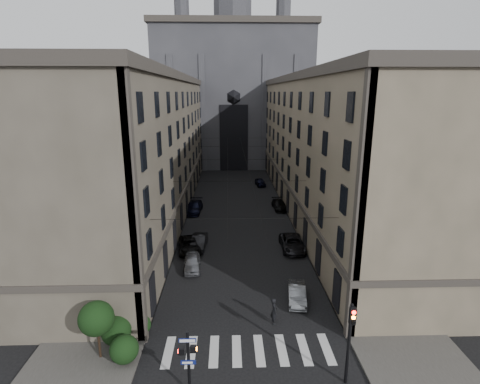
{
  "coord_description": "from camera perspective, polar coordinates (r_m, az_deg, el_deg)",
  "views": [
    {
      "loc": [
        -1.2,
        -16.19,
        16.58
      ],
      "look_at": [
        -0.3,
        12.53,
        8.87
      ],
      "focal_mm": 28.0,
      "sensor_mm": 36.0,
      "label": 1
    }
  ],
  "objects": [
    {
      "name": "sidewalk_left",
      "position": [
        55.52,
        -11.37,
        -2.58
      ],
      "size": [
        7.0,
        80.0,
        0.15
      ],
      "primitive_type": "cube",
      "color": "#383533",
      "rests_on": "ground"
    },
    {
      "name": "car_left_far",
      "position": [
        53.5,
        -7.05,
        -2.3
      ],
      "size": [
        2.51,
        5.41,
        1.53
      ],
      "primitive_type": "imported",
      "rotation": [
        0.0,
        0.0,
        -0.07
      ],
      "color": "black",
      "rests_on": "ground"
    },
    {
      "name": "car_left_near",
      "position": [
        36.92,
        -7.3,
        -10.63
      ],
      "size": [
        1.87,
        4.07,
        1.35
      ],
      "primitive_type": "imported",
      "rotation": [
        0.0,
        0.0,
        0.07
      ],
      "color": "slate",
      "rests_on": "ground"
    },
    {
      "name": "tram_wires",
      "position": [
        52.67,
        -0.47,
        4.81
      ],
      "size": [
        14.0,
        60.0,
        0.43
      ],
      "color": "black",
      "rests_on": "ground"
    },
    {
      "name": "car_right_near",
      "position": [
        31.96,
        8.66,
        -15.05
      ],
      "size": [
        1.87,
        4.13,
        1.31
      ],
      "primitive_type": "imported",
      "rotation": [
        0.0,
        0.0,
        -0.12
      ],
      "color": "slate",
      "rests_on": "ground"
    },
    {
      "name": "zebra_crossing",
      "position": [
        26.93,
        1.23,
        -22.97
      ],
      "size": [
        11.0,
        3.2,
        0.01
      ],
      "primitive_type": "cube",
      "color": "beige",
      "rests_on": "ground"
    },
    {
      "name": "building_left",
      "position": [
        54.1,
        -14.97,
        6.82
      ],
      "size": [
        13.6,
        60.6,
        18.85
      ],
      "color": "#494338",
      "rests_on": "ground"
    },
    {
      "name": "pedestrian_signal_left",
      "position": [
        22.84,
        -7.9,
        -23.77
      ],
      "size": [
        1.02,
        0.38,
        4.0
      ],
      "color": "black",
      "rests_on": "ground"
    },
    {
      "name": "shrub_cluster",
      "position": [
        26.91,
        -18.78,
        -19.18
      ],
      "size": [
        3.9,
        4.4,
        3.9
      ],
      "color": "black",
      "rests_on": "sidewalk_left"
    },
    {
      "name": "car_right_midnear",
      "position": [
        41.22,
        7.98,
        -7.76
      ],
      "size": [
        2.41,
        5.22,
        1.45
      ],
      "primitive_type": "imported",
      "rotation": [
        0.0,
        0.0,
        0.0
      ],
      "color": "black",
      "rests_on": "ground"
    },
    {
      "name": "building_right",
      "position": [
        54.69,
        13.85,
        6.98
      ],
      "size": [
        13.6,
        60.6,
        18.85
      ],
      "color": "brown",
      "rests_on": "ground"
    },
    {
      "name": "traffic_light_right",
      "position": [
        23.47,
        16.41,
        -20.16
      ],
      "size": [
        0.34,
        0.5,
        5.2
      ],
      "color": "black",
      "rests_on": "ground"
    },
    {
      "name": "gothic_tower",
      "position": [
        91.17,
        -1.09,
        15.78
      ],
      "size": [
        35.0,
        23.0,
        58.0
      ],
      "color": "#2D2D33",
      "rests_on": "ground"
    },
    {
      "name": "car_left_midfar",
      "position": [
        40.84,
        -7.7,
        -8.04
      ],
      "size": [
        2.88,
        5.17,
        1.37
      ],
      "primitive_type": "imported",
      "rotation": [
        0.0,
        0.0,
        0.13
      ],
      "color": "black",
      "rests_on": "ground"
    },
    {
      "name": "pedestrian",
      "position": [
        28.95,
        5.2,
        -17.59
      ],
      "size": [
        0.56,
        0.78,
        2.01
      ],
      "primitive_type": "imported",
      "rotation": [
        0.0,
        0.0,
        1.68
      ],
      "color": "black",
      "rests_on": "ground"
    },
    {
      "name": "car_right_midfar",
      "position": [
        54.77,
        6.05,
        -1.98
      ],
      "size": [
        2.14,
        4.63,
        1.31
      ],
      "primitive_type": "imported",
      "rotation": [
        0.0,
        0.0,
        0.07
      ],
      "color": "black",
      "rests_on": "ground"
    },
    {
      "name": "car_left_midnear",
      "position": [
        41.5,
        -6.27,
        -7.57
      ],
      "size": [
        1.8,
        4.36,
        1.4
      ],
      "primitive_type": "imported",
      "rotation": [
        0.0,
        0.0,
        -0.08
      ],
      "color": "black",
      "rests_on": "ground"
    },
    {
      "name": "car_right_far",
      "position": [
        68.2,
        3.12,
        1.49
      ],
      "size": [
        2.0,
        4.02,
        1.32
      ],
      "primitive_type": "imported",
      "rotation": [
        0.0,
        0.0,
        0.12
      ],
      "color": "black",
      "rests_on": "ground"
    },
    {
      "name": "sidewalk_right",
      "position": [
        55.98,
        10.36,
        -2.39
      ],
      "size": [
        7.0,
        80.0,
        0.15
      ],
      "primitive_type": "cube",
      "color": "#383533",
      "rests_on": "ground"
    }
  ]
}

